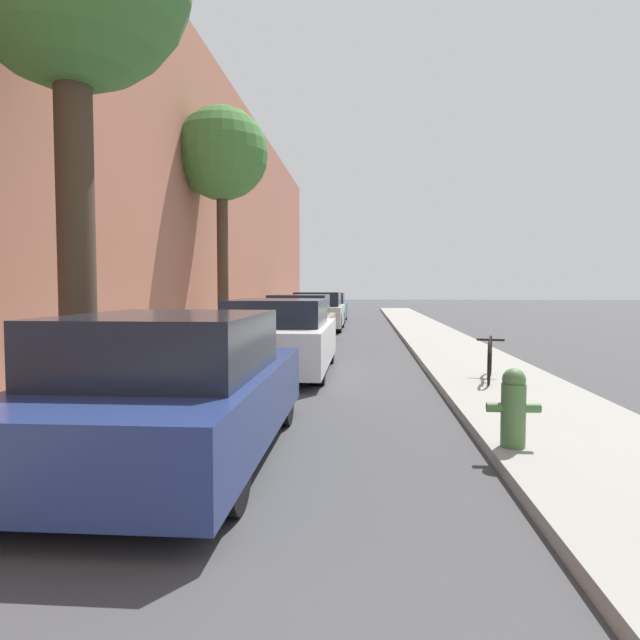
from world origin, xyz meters
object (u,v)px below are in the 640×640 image
Objects in this scene: street_tree_far at (222,156)px; bicycle at (490,358)px; parked_car_navy at (173,390)px; fire_hydrant at (513,407)px; parked_car_white at (280,337)px; parked_car_silver at (318,312)px; parked_car_champagne at (300,321)px; parked_car_teal at (326,308)px.

bicycle is (5.82, -6.15, -4.64)m from street_tree_far.
fire_hydrant is (3.11, 0.19, -0.15)m from parked_car_navy.
fire_hydrant is (5.20, -9.98, -4.61)m from street_tree_far.
parked_car_white is at bearing 119.68° from fire_hydrant.
street_tree_far is (-2.28, 4.86, 4.45)m from parked_car_white.
street_tree_far is at bearing -110.46° from parked_car_silver.
parked_car_white is 1.05× the size of parked_car_champagne.
parked_car_teal is at bearing 90.77° from parked_car_white.
parked_car_teal reaches higher than fire_hydrant.
street_tree_far reaches higher than parked_car_white.
parked_car_champagne is at bearing 106.81° from fire_hydrant.
parked_car_white is 0.68× the size of street_tree_far.
parked_car_teal is at bearing 79.57° from street_tree_far.
parked_car_silver reaches higher than parked_car_teal.
street_tree_far reaches higher than fire_hydrant.
street_tree_far is 8.72× the size of fire_hydrant.
parked_car_white is 3.77m from bicycle.
parked_car_silver is 12.46m from bicycle.
fire_hydrant is at bearing -79.02° from parked_car_silver.
parked_car_champagne is 0.92× the size of parked_car_silver.
bicycle is (3.54, -1.28, -0.19)m from parked_car_white.
street_tree_far is 3.97× the size of bicycle.
street_tree_far is (-2.08, -0.33, 4.45)m from parked_car_champagne.
street_tree_far is at bearing 117.52° from fire_hydrant.
parked_car_champagne reaches higher than parked_car_teal.
parked_car_navy is 5.31m from parked_car_white.
parked_car_champagne is 1.00× the size of parked_car_teal.
parked_car_white is at bearing -89.27° from parked_car_silver.
parked_car_silver reaches higher than parked_car_white.
parked_car_white is 16.09m from parked_car_teal.
street_tree_far is 12.17m from fire_hydrant.
parked_car_white is at bearing 87.92° from parked_car_navy.
parked_car_white is 10.62m from parked_car_silver.
parked_car_silver is (0.06, 15.93, 0.04)m from parked_car_navy.
parked_car_white is at bearing 173.39° from bicycle.
bicycle is (0.62, 3.84, -0.03)m from fire_hydrant.
street_tree_far reaches higher than bicycle.
parked_car_teal is 17.78m from bicycle.
parked_car_teal is at bearing 90.06° from parked_car_navy.
parked_car_champagne is (-0.20, 5.20, 0.00)m from parked_car_white.
fire_hydrant is (3.14, -21.21, -0.15)m from parked_car_teal.
parked_car_white reaches higher than bicycle.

